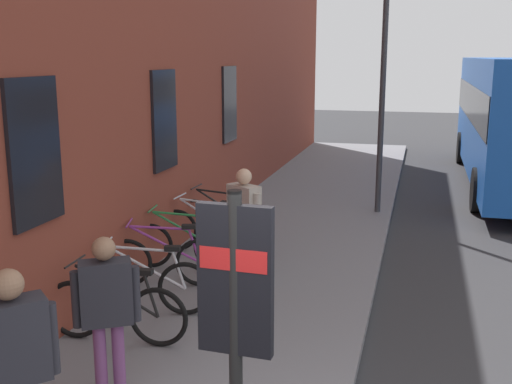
{
  "coord_description": "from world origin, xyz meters",
  "views": [
    {
      "loc": [
        -3.78,
        -0.54,
        3.42
      ],
      "look_at": [
        4.66,
        1.72,
        1.5
      ],
      "focal_mm": 43.63,
      "sensor_mm": 36.0,
      "label": 1
    }
  ],
  "objects_px": {
    "bicycle_end_of_row": "(221,219)",
    "bicycle_by_door": "(146,286)",
    "bicycle_under_window": "(116,311)",
    "transit_info_sign": "(235,301)",
    "pedestrian_crossing_street": "(14,356)",
    "bicycle_leaning_wall": "(184,245)",
    "pedestrian_near_bus": "(244,214)",
    "bicycle_nearest_sign": "(164,261)",
    "bicycle_mid_rack": "(207,231)",
    "street_lamp": "(384,58)",
    "pedestrian_by_facade": "(107,303)"
  },
  "relations": [
    {
      "from": "transit_info_sign",
      "to": "pedestrian_crossing_street",
      "type": "xyz_separation_m",
      "value": [
        -0.26,
        1.67,
        -0.52
      ]
    },
    {
      "from": "pedestrian_near_bus",
      "to": "pedestrian_by_facade",
      "type": "bearing_deg",
      "value": 174.3
    },
    {
      "from": "bicycle_end_of_row",
      "to": "pedestrian_by_facade",
      "type": "distance_m",
      "value": 5.55
    },
    {
      "from": "bicycle_end_of_row",
      "to": "pedestrian_near_bus",
      "type": "bearing_deg",
      "value": -153.31
    },
    {
      "from": "bicycle_nearest_sign",
      "to": "transit_info_sign",
      "type": "height_order",
      "value": "transit_info_sign"
    },
    {
      "from": "bicycle_mid_rack",
      "to": "bicycle_end_of_row",
      "type": "height_order",
      "value": "same"
    },
    {
      "from": "bicycle_end_of_row",
      "to": "street_lamp",
      "type": "bearing_deg",
      "value": -42.29
    },
    {
      "from": "bicycle_end_of_row",
      "to": "pedestrian_crossing_street",
      "type": "distance_m",
      "value": 6.77
    },
    {
      "from": "bicycle_by_door",
      "to": "pedestrian_near_bus",
      "type": "xyz_separation_m",
      "value": [
        1.44,
        -0.91,
        0.66
      ]
    },
    {
      "from": "bicycle_by_door",
      "to": "bicycle_mid_rack",
      "type": "distance_m",
      "value": 2.64
    },
    {
      "from": "bicycle_end_of_row",
      "to": "transit_info_sign",
      "type": "height_order",
      "value": "transit_info_sign"
    },
    {
      "from": "bicycle_end_of_row",
      "to": "street_lamp",
      "type": "height_order",
      "value": "street_lamp"
    },
    {
      "from": "transit_info_sign",
      "to": "bicycle_under_window",
      "type": "bearing_deg",
      "value": 44.38
    },
    {
      "from": "pedestrian_near_bus",
      "to": "street_lamp",
      "type": "distance_m",
      "value": 5.57
    },
    {
      "from": "bicycle_end_of_row",
      "to": "bicycle_by_door",
      "type": "bearing_deg",
      "value": -178.42
    },
    {
      "from": "bicycle_leaning_wall",
      "to": "bicycle_by_door",
      "type": "bearing_deg",
      "value": -174.48
    },
    {
      "from": "bicycle_nearest_sign",
      "to": "pedestrian_crossing_street",
      "type": "distance_m",
      "value": 4.35
    },
    {
      "from": "bicycle_nearest_sign",
      "to": "bicycle_mid_rack",
      "type": "distance_m",
      "value": 1.66
    },
    {
      "from": "bicycle_mid_rack",
      "to": "pedestrian_near_bus",
      "type": "distance_m",
      "value": 1.7
    },
    {
      "from": "bicycle_by_door",
      "to": "pedestrian_by_facade",
      "type": "bearing_deg",
      "value": -164.38
    },
    {
      "from": "bicycle_nearest_sign",
      "to": "bicycle_mid_rack",
      "type": "xyz_separation_m",
      "value": [
        1.66,
        -0.07,
        0.0
      ]
    },
    {
      "from": "bicycle_under_window",
      "to": "pedestrian_near_bus",
      "type": "distance_m",
      "value": 2.54
    },
    {
      "from": "pedestrian_by_facade",
      "to": "street_lamp",
      "type": "height_order",
      "value": "street_lamp"
    },
    {
      "from": "bicycle_by_door",
      "to": "bicycle_end_of_row",
      "type": "xyz_separation_m",
      "value": [
        3.45,
        0.1,
        0.0
      ]
    },
    {
      "from": "bicycle_leaning_wall",
      "to": "pedestrian_near_bus",
      "type": "bearing_deg",
      "value": -107.27
    },
    {
      "from": "bicycle_by_door",
      "to": "bicycle_mid_rack",
      "type": "bearing_deg",
      "value": 2.02
    },
    {
      "from": "bicycle_by_door",
      "to": "bicycle_nearest_sign",
      "type": "bearing_deg",
      "value": 9.34
    },
    {
      "from": "pedestrian_near_bus",
      "to": "street_lamp",
      "type": "height_order",
      "value": "street_lamp"
    },
    {
      "from": "bicycle_under_window",
      "to": "bicycle_leaning_wall",
      "type": "relative_size",
      "value": 1.01
    },
    {
      "from": "bicycle_by_door",
      "to": "bicycle_leaning_wall",
      "type": "distance_m",
      "value": 1.79
    },
    {
      "from": "bicycle_nearest_sign",
      "to": "bicycle_by_door",
      "type": "bearing_deg",
      "value": -170.66
    },
    {
      "from": "bicycle_under_window",
      "to": "pedestrian_by_facade",
      "type": "bearing_deg",
      "value": -155.16
    },
    {
      "from": "bicycle_by_door",
      "to": "street_lamp",
      "type": "distance_m",
      "value": 7.37
    },
    {
      "from": "pedestrian_near_bus",
      "to": "pedestrian_by_facade",
      "type": "relative_size",
      "value": 1.03
    },
    {
      "from": "bicycle_by_door",
      "to": "transit_info_sign",
      "type": "relative_size",
      "value": 0.73
    },
    {
      "from": "transit_info_sign",
      "to": "pedestrian_crossing_street",
      "type": "distance_m",
      "value": 1.77
    },
    {
      "from": "bicycle_mid_rack",
      "to": "bicycle_end_of_row",
      "type": "bearing_deg",
      "value": 0.14
    },
    {
      "from": "bicycle_end_of_row",
      "to": "bicycle_under_window",
      "type": "bearing_deg",
      "value": -178.48
    },
    {
      "from": "bicycle_mid_rack",
      "to": "street_lamp",
      "type": "height_order",
      "value": "street_lamp"
    },
    {
      "from": "bicycle_leaning_wall",
      "to": "transit_info_sign",
      "type": "distance_m",
      "value": 5.44
    },
    {
      "from": "street_lamp",
      "to": "transit_info_sign",
      "type": "bearing_deg",
      "value": 177.69
    },
    {
      "from": "pedestrian_crossing_street",
      "to": "pedestrian_near_bus",
      "type": "distance_m",
      "value": 4.73
    },
    {
      "from": "bicycle_mid_rack",
      "to": "pedestrian_crossing_street",
      "type": "xyz_separation_m",
      "value": [
        -5.91,
        -0.56,
        0.69
      ]
    },
    {
      "from": "bicycle_by_door",
      "to": "bicycle_mid_rack",
      "type": "height_order",
      "value": "same"
    },
    {
      "from": "bicycle_nearest_sign",
      "to": "pedestrian_crossing_street",
      "type": "xyz_separation_m",
      "value": [
        -4.25,
        -0.63,
        0.69
      ]
    },
    {
      "from": "bicycle_end_of_row",
      "to": "pedestrian_crossing_street",
      "type": "bearing_deg",
      "value": -175.23
    },
    {
      "from": "bicycle_under_window",
      "to": "transit_info_sign",
      "type": "height_order",
      "value": "transit_info_sign"
    },
    {
      "from": "bicycle_by_door",
      "to": "street_lamp",
      "type": "relative_size",
      "value": 0.32
    },
    {
      "from": "bicycle_mid_rack",
      "to": "bicycle_end_of_row",
      "type": "relative_size",
      "value": 1.0
    },
    {
      "from": "pedestrian_near_bus",
      "to": "bicycle_under_window",
      "type": "bearing_deg",
      "value": 158.62
    }
  ]
}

